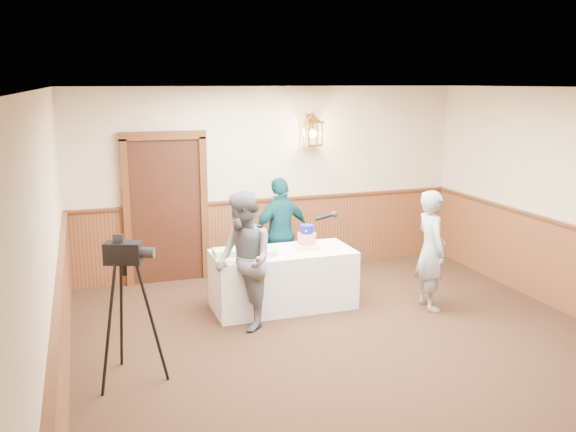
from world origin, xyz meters
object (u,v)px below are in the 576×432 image
object	(u,v)px
interviewer	(244,261)
tiered_cake	(307,239)
display_table	(283,279)
sheet_cake_green	(227,252)
tv_camera_rig	(128,319)
sheet_cake_yellow	(260,253)
assistant_p	(281,233)
baker	(431,250)

from	to	relation	value
interviewer	tiered_cake	bearing A→B (deg)	111.25
display_table	interviewer	bearing A→B (deg)	-143.04
sheet_cake_green	tv_camera_rig	size ratio (longest dim) A/B	0.24
tiered_cake	sheet_cake_yellow	xyz separation A→B (m)	(-0.68, -0.16, -0.08)
sheet_cake_yellow	interviewer	distance (m)	0.47
sheet_cake_green	assistant_p	distance (m)	1.21
display_table	assistant_p	bearing A→B (deg)	73.39
display_table	sheet_cake_green	bearing A→B (deg)	176.94
display_table	sheet_cake_yellow	world-z (taller)	sheet_cake_yellow
display_table	sheet_cake_yellow	size ratio (longest dim) A/B	4.72
baker	tv_camera_rig	distance (m)	3.89
sheet_cake_yellow	sheet_cake_green	world-z (taller)	same
sheet_cake_yellow	assistant_p	bearing A→B (deg)	57.45
tv_camera_rig	assistant_p	bearing A→B (deg)	63.61
assistant_p	tv_camera_rig	distance (m)	3.16
sheet_cake_yellow	display_table	bearing A→B (deg)	19.69
interviewer	baker	bearing A→B (deg)	79.51
sheet_cake_yellow	sheet_cake_green	size ratio (longest dim) A/B	1.14
sheet_cake_yellow	baker	xyz separation A→B (m)	(2.11, -0.52, -0.02)
baker	sheet_cake_yellow	bearing A→B (deg)	82.32
baker	tv_camera_rig	xyz separation A→B (m)	(-3.81, -0.76, -0.14)
interviewer	tv_camera_rig	distance (m)	1.69
tiered_cake	assistant_p	size ratio (longest dim) A/B	0.22
sheet_cake_green	tv_camera_rig	xyz separation A→B (m)	(-1.32, -1.44, -0.16)
display_table	sheet_cake_green	world-z (taller)	sheet_cake_green
tiered_cake	tv_camera_rig	bearing A→B (deg)	-148.85
sheet_cake_green	interviewer	world-z (taller)	interviewer
tiered_cake	display_table	bearing A→B (deg)	-173.74
interviewer	baker	world-z (taller)	interviewer
display_table	tiered_cake	bearing A→B (deg)	6.26
tiered_cake	baker	size ratio (longest dim) A/B	0.22
display_table	baker	distance (m)	1.92
baker	sheet_cake_green	bearing A→B (deg)	80.84
tiered_cake	sheet_cake_green	xyz separation A→B (m)	(-1.06, 0.00, -0.08)
sheet_cake_green	interviewer	xyz separation A→B (m)	(0.08, -0.52, 0.03)
display_table	sheet_cake_green	distance (m)	0.83
sheet_cake_green	interviewer	distance (m)	0.53
tiered_cake	sheet_cake_green	world-z (taller)	tiered_cake
sheet_cake_green	baker	distance (m)	2.58
tv_camera_rig	sheet_cake_green	bearing A→B (deg)	67.27
tiered_cake	tv_camera_rig	xyz separation A→B (m)	(-2.38, -1.44, -0.24)
display_table	tv_camera_rig	xyz separation A→B (m)	(-2.04, -1.40, 0.25)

